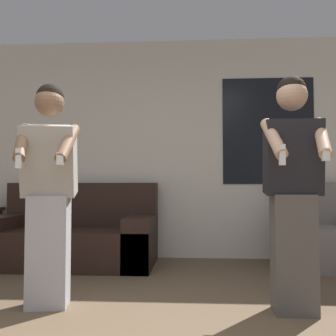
% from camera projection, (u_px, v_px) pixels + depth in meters
% --- Properties ---
extents(wall_back, '(6.47, 0.07, 2.70)m').
position_uv_depth(wall_back, '(169.00, 148.00, 4.89)').
color(wall_back, beige).
rests_on(wall_back, ground_plane).
extents(couch, '(1.79, 0.97, 0.91)m').
position_uv_depth(couch, '(75.00, 238.00, 4.40)').
color(couch, black).
rests_on(couch, ground_plane).
extents(armchair, '(0.91, 0.85, 0.92)m').
position_uv_depth(armchair, '(321.00, 239.00, 4.27)').
color(armchair, slate).
rests_on(armchair, ground_plane).
extents(person_left, '(0.44, 0.54, 1.61)m').
position_uv_depth(person_left, '(49.00, 192.00, 2.84)').
color(person_left, '#B2B2B7').
rests_on(person_left, ground_plane).
extents(person_right, '(0.44, 0.47, 1.64)m').
position_uv_depth(person_right, '(293.00, 190.00, 2.71)').
color(person_right, '#56514C').
rests_on(person_right, ground_plane).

